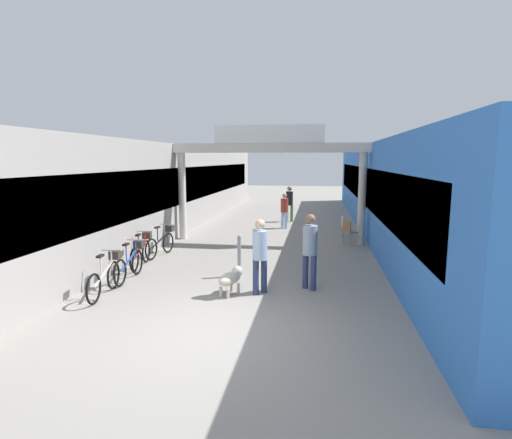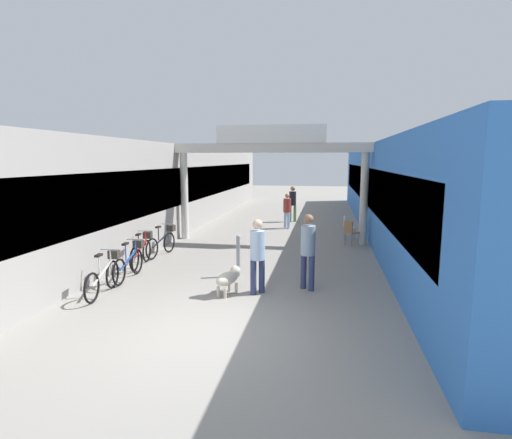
{
  "view_description": "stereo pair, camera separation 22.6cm",
  "coord_description": "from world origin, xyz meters",
  "views": [
    {
      "loc": [
        1.78,
        -6.52,
        3.05
      ],
      "look_at": [
        0.0,
        4.94,
        1.3
      ],
      "focal_mm": 28.0,
      "sensor_mm": 36.0,
      "label": 1
    },
    {
      "loc": [
        2.0,
        -6.48,
        3.05
      ],
      "look_at": [
        0.0,
        4.94,
        1.3
      ],
      "focal_mm": 28.0,
      "sensor_mm": 36.0,
      "label": 2
    }
  ],
  "objects": [
    {
      "name": "cafe_chair_aluminium_farther",
      "position": [
        2.86,
        9.03,
        0.54
      ],
      "size": [
        0.44,
        0.44,
        0.89
      ],
      "color": "gray",
      "rests_on": "ground_plane"
    },
    {
      "name": "pedestrian_with_dog",
      "position": [
        0.51,
        2.21,
        0.99
      ],
      "size": [
        0.48,
        0.48,
        1.72
      ],
      "color": "navy",
      "rests_on": "ground_plane"
    },
    {
      "name": "storefront_left",
      "position": [
        -5.09,
        11.0,
        1.82
      ],
      "size": [
        3.0,
        26.0,
        3.64
      ],
      "color": "#9E9993",
      "rests_on": "ground_plane"
    },
    {
      "name": "bicycle_blue_second",
      "position": [
        -2.93,
        2.82,
        0.44
      ],
      "size": [
        0.46,
        1.69,
        0.98
      ],
      "color": "black",
      "rests_on": "ground_plane"
    },
    {
      "name": "bicycle_red_third",
      "position": [
        -3.2,
        4.06,
        0.44
      ],
      "size": [
        0.46,
        1.69,
        0.98
      ],
      "color": "black",
      "rests_on": "ground_plane"
    },
    {
      "name": "ground_plane",
      "position": [
        0.0,
        0.0,
        0.0
      ],
      "size": [
        80.0,
        80.0,
        0.0
      ],
      "primitive_type": "plane",
      "color": "gray"
    },
    {
      "name": "bicycle_silver_nearest",
      "position": [
        -2.93,
        1.6,
        0.44
      ],
      "size": [
        0.46,
        1.69,
        0.98
      ],
      "color": "black",
      "rests_on": "ground_plane"
    },
    {
      "name": "pedestrian_companion",
      "position": [
        1.63,
        2.69,
        1.04
      ],
      "size": [
        0.47,
        0.47,
        1.8
      ],
      "color": "navy",
      "rests_on": "ground_plane"
    },
    {
      "name": "storefront_right",
      "position": [
        5.09,
        11.0,
        1.82
      ],
      "size": [
        3.0,
        26.0,
        3.64
      ],
      "color": "blue",
      "rests_on": "ground_plane"
    },
    {
      "name": "pedestrian_elderly_walking",
      "position": [
        0.41,
        13.02,
        1.01
      ],
      "size": [
        0.39,
        0.38,
        1.76
      ],
      "color": "#4C7F47",
      "rests_on": "ground_plane"
    },
    {
      "name": "arcade_sign_gateway",
      "position": [
        0.0,
        8.08,
        3.03
      ],
      "size": [
        7.4,
        0.47,
        4.27
      ],
      "color": "beige",
      "rests_on": "ground_plane"
    },
    {
      "name": "bicycle_black_farthest",
      "position": [
        -3.11,
        5.35,
        0.44
      ],
      "size": [
        0.46,
        1.68,
        0.98
      ],
      "color": "black",
      "rests_on": "ground_plane"
    },
    {
      "name": "dog_on_leash",
      "position": [
        -0.12,
        2.06,
        0.38
      ],
      "size": [
        0.56,
        0.86,
        0.6
      ],
      "color": "beige",
      "rests_on": "ground_plane"
    },
    {
      "name": "pedestrian_carrying_crate",
      "position": [
        0.33,
        11.05,
        0.89
      ],
      "size": [
        0.48,
        0.48,
        1.57
      ],
      "color": "#A5BFE0",
      "rests_on": "ground_plane"
    },
    {
      "name": "cafe_chair_wood_nearer",
      "position": [
        2.9,
        7.85,
        0.54
      ],
      "size": [
        0.56,
        0.56,
        0.89
      ],
      "color": "gray",
      "rests_on": "ground_plane"
    },
    {
      "name": "bollard_post_metal",
      "position": [
        -0.21,
        3.47,
        0.56
      ],
      "size": [
        0.1,
        0.1,
        1.11
      ],
      "color": "gray",
      "rests_on": "ground_plane"
    }
  ]
}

